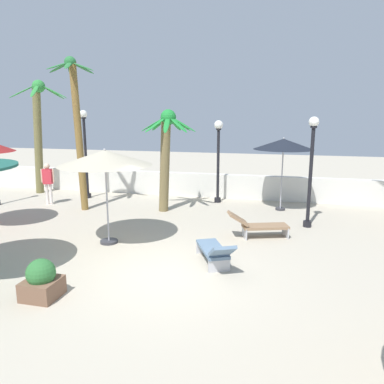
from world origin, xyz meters
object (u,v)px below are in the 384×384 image
object	(u,v)px
palm_tree_0	(166,148)
guest_2	(48,179)
palm_tree_2	(38,126)
lamp_post_0	(311,164)
lamp_post_1	(85,147)
patio_umbrella_2	(283,144)
lounge_chair_1	(258,225)
patio_umbrella_4	(105,158)
lamp_post_3	(218,152)
lounge_chair_0	(215,250)
planter	(42,280)
palm_tree_1	(77,119)

from	to	relation	value
palm_tree_0	guest_2	xyz separation A→B (m)	(-5.19, -0.13, -1.43)
palm_tree_0	palm_tree_2	bearing A→B (deg)	164.90
palm_tree_2	lamp_post_0	distance (m)	12.48
lamp_post_0	lamp_post_1	bearing A→B (deg)	166.72
patio_umbrella_2	lounge_chair_1	size ratio (longest dim) A/B	1.48
patio_umbrella_2	lamp_post_1	bearing A→B (deg)	178.99
patio_umbrella_4	lamp_post_3	bearing A→B (deg)	69.20
lounge_chair_0	lounge_chair_1	world-z (taller)	lounge_chair_0
lamp_post_3	planter	bearing A→B (deg)	-102.51
palm_tree_2	lamp_post_0	world-z (taller)	palm_tree_2
lounge_chair_1	guest_2	world-z (taller)	guest_2
lamp_post_0	guest_2	bearing A→B (deg)	176.04
patio_umbrella_2	lounge_chair_0	distance (m)	6.66
palm_tree_0	planter	distance (m)	7.68
patio_umbrella_2	lamp_post_3	world-z (taller)	lamp_post_3
lounge_chair_1	guest_2	xyz separation A→B (m)	(-8.90, 2.26, 0.67)
patio_umbrella_2	lamp_post_0	xyz separation A→B (m)	(0.92, -2.09, -0.47)
lounge_chair_1	palm_tree_1	bearing A→B (deg)	165.59
patio_umbrella_4	palm_tree_1	size ratio (longest dim) A/B	0.48
patio_umbrella_4	lounge_chair_0	world-z (taller)	patio_umbrella_4
patio_umbrella_4	lamp_post_0	xyz separation A→B (m)	(5.83, 3.10, -0.39)
palm_tree_0	lamp_post_0	xyz separation A→B (m)	(5.27, -0.85, -0.36)
lounge_chair_1	planter	bearing A→B (deg)	-129.39
lamp_post_3	lounge_chair_0	world-z (taller)	lamp_post_3
palm_tree_1	lounge_chair_1	size ratio (longest dim) A/B	3.02
palm_tree_1	planter	bearing A→B (deg)	-66.12
lamp_post_3	guest_2	distance (m)	7.26
lamp_post_1	guest_2	bearing A→B (deg)	-122.25
lounge_chair_0	lounge_chair_1	bearing A→B (deg)	69.91
lounge_chair_1	guest_2	bearing A→B (deg)	165.73
lamp_post_3	lounge_chair_0	bearing A→B (deg)	-80.61
lamp_post_1	lounge_chair_0	distance (m)	9.60
lamp_post_1	lounge_chair_1	size ratio (longest dim) A/B	2.02
palm_tree_1	lamp_post_1	xyz separation A→B (m)	(-0.82, 1.95, -1.26)
palm_tree_1	lamp_post_0	size ratio (longest dim) A/B	1.59
palm_tree_2	lounge_chair_1	size ratio (longest dim) A/B	2.72
patio_umbrella_4	lamp_post_3	world-z (taller)	lamp_post_3
patio_umbrella_2	palm_tree_2	bearing A→B (deg)	176.88
lamp_post_3	lamp_post_1	bearing A→B (deg)	-174.59
lamp_post_1	lamp_post_0	bearing A→B (deg)	-13.28
lamp_post_1	lounge_chair_1	bearing A→B (deg)	-25.46
lamp_post_3	palm_tree_0	bearing A→B (deg)	-130.72
palm_tree_1	lamp_post_3	size ratio (longest dim) A/B	1.68
palm_tree_0	planter	xyz separation A→B (m)	(-0.39, -7.38, -2.11)
patio_umbrella_4	palm_tree_0	size ratio (longest dim) A/B	0.71
lounge_chair_1	palm_tree_0	bearing A→B (deg)	147.21
lamp_post_3	patio_umbrella_4	bearing A→B (deg)	-110.80
palm_tree_0	planter	bearing A→B (deg)	-93.03
planter	lamp_post_1	bearing A→B (deg)	113.66
lamp_post_1	patio_umbrella_2	bearing A→B (deg)	-1.01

